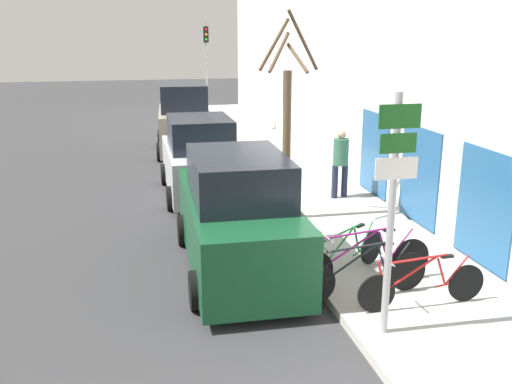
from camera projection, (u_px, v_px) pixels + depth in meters
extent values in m
plane|color=#333335|center=(211.00, 198.00, 15.31)|extent=(80.00, 80.00, 0.00)
cube|color=#ADA89E|center=(279.00, 167.00, 18.45)|extent=(3.20, 32.00, 0.15)
cube|color=silver|center=(333.00, 67.00, 17.95)|extent=(0.20, 32.00, 6.50)
cube|color=#26598C|center=(484.00, 208.00, 10.37)|extent=(0.03, 1.67, 2.15)
cube|color=#26598C|center=(419.00, 176.00, 12.68)|extent=(0.03, 1.67, 2.15)
cube|color=#26598C|center=(374.00, 154.00, 14.99)|extent=(0.03, 1.67, 2.15)
cylinder|color=#939399|center=(391.00, 219.00, 7.75)|extent=(0.10, 0.10, 3.43)
cube|color=#19591E|center=(400.00, 116.00, 7.31)|extent=(0.58, 0.02, 0.32)
cube|color=#19591E|center=(398.00, 143.00, 7.40)|extent=(0.51, 0.02, 0.26)
cube|color=white|center=(396.00, 169.00, 7.49)|extent=(0.60, 0.02, 0.29)
cylinder|color=black|center=(376.00, 294.00, 8.70)|extent=(0.62, 0.05, 0.62)
cylinder|color=black|center=(466.00, 283.00, 9.07)|extent=(0.62, 0.05, 0.62)
cylinder|color=red|center=(412.00, 273.00, 8.76)|extent=(0.87, 0.06, 0.51)
cylinder|color=red|center=(418.00, 259.00, 8.72)|extent=(1.01, 0.07, 0.08)
cylinder|color=red|center=(441.00, 271.00, 8.89)|extent=(0.19, 0.04, 0.44)
cylinder|color=red|center=(451.00, 284.00, 9.00)|extent=(0.55, 0.05, 0.07)
cylinder|color=red|center=(457.00, 270.00, 8.96)|extent=(0.41, 0.04, 0.50)
cylinder|color=red|center=(382.00, 277.00, 8.65)|extent=(0.19, 0.04, 0.53)
cube|color=black|center=(447.00, 256.00, 8.84)|extent=(0.20, 0.09, 0.04)
cylinder|color=#99999E|center=(388.00, 261.00, 8.60)|extent=(0.04, 0.44, 0.02)
cylinder|color=black|center=(316.00, 284.00, 8.96)|extent=(0.67, 0.10, 0.67)
cylinder|color=black|center=(407.00, 272.00, 9.44)|extent=(0.67, 0.10, 0.67)
cylinder|color=black|center=(352.00, 262.00, 9.06)|extent=(0.92, 0.12, 0.55)
cylinder|color=black|center=(358.00, 247.00, 9.02)|extent=(1.07, 0.13, 0.09)
cylinder|color=black|center=(382.00, 259.00, 9.22)|extent=(0.20, 0.05, 0.48)
cylinder|color=black|center=(392.00, 272.00, 9.35)|extent=(0.58, 0.08, 0.08)
cylinder|color=black|center=(398.00, 259.00, 9.31)|extent=(0.44, 0.07, 0.54)
cylinder|color=black|center=(321.00, 267.00, 8.91)|extent=(0.20, 0.05, 0.58)
cube|color=black|center=(387.00, 244.00, 9.18)|extent=(0.21, 0.10, 0.04)
cylinder|color=#99999E|center=(327.00, 250.00, 8.86)|extent=(0.06, 0.44, 0.02)
cylinder|color=black|center=(313.00, 271.00, 9.39)|extent=(0.72, 0.10, 0.72)
cylinder|color=black|center=(410.00, 258.00, 9.92)|extent=(0.72, 0.10, 0.72)
cylinder|color=#8C1E72|center=(352.00, 248.00, 9.50)|extent=(1.03, 0.13, 0.59)
cylinder|color=#8C1E72|center=(357.00, 233.00, 9.46)|extent=(1.19, 0.14, 0.09)
cylinder|color=#8C1E72|center=(383.00, 246.00, 9.68)|extent=(0.22, 0.06, 0.51)
cylinder|color=#8C1E72|center=(394.00, 259.00, 9.82)|extent=(0.65, 0.09, 0.08)
cylinder|color=#8C1E72|center=(400.00, 245.00, 9.78)|extent=(0.48, 0.07, 0.57)
cylinder|color=#8C1E72|center=(319.00, 253.00, 9.33)|extent=(0.22, 0.05, 0.62)
cube|color=black|center=(389.00, 230.00, 9.63)|extent=(0.21, 0.10, 0.04)
cylinder|color=#99999E|center=(324.00, 235.00, 9.28)|extent=(0.06, 0.44, 0.02)
cylinder|color=black|center=(316.00, 273.00, 9.40)|extent=(0.56, 0.39, 0.65)
cylinder|color=black|center=(371.00, 247.00, 10.54)|extent=(0.56, 0.39, 0.65)
cylinder|color=#197233|center=(339.00, 246.00, 9.74)|extent=(0.79, 0.55, 0.54)
cylinder|color=#197233|center=(342.00, 233.00, 9.74)|extent=(0.91, 0.63, 0.08)
cylinder|color=#197233|center=(357.00, 240.00, 10.12)|extent=(0.19, 0.14, 0.47)
cylinder|color=#197233|center=(363.00, 250.00, 10.33)|extent=(0.50, 0.35, 0.08)
cylinder|color=#197233|center=(366.00, 237.00, 10.33)|extent=(0.38, 0.27, 0.52)
cylinder|color=#197233|center=(320.00, 256.00, 9.38)|extent=(0.18, 0.14, 0.56)
cube|color=black|center=(360.00, 226.00, 10.11)|extent=(0.21, 0.18, 0.04)
cylinder|color=#99999E|center=(323.00, 239.00, 9.36)|extent=(0.27, 0.38, 0.02)
cube|color=#144728|center=(237.00, 228.00, 10.56)|extent=(1.90, 4.78, 1.26)
cube|color=black|center=(238.00, 177.00, 10.10)|extent=(1.68, 2.50, 0.81)
cylinder|color=black|center=(183.00, 230.00, 11.91)|extent=(0.23, 0.65, 0.64)
cylinder|color=black|center=(268.00, 224.00, 12.25)|extent=(0.23, 0.65, 0.64)
cylinder|color=black|center=(197.00, 290.00, 9.13)|extent=(0.23, 0.65, 0.64)
cylinder|color=black|center=(305.00, 281.00, 9.47)|extent=(0.23, 0.65, 0.64)
cube|color=#B2B7BC|center=(200.00, 168.00, 15.48)|extent=(1.78, 4.14, 1.14)
cube|color=black|center=(200.00, 133.00, 15.05)|extent=(1.60, 2.15, 0.83)
cylinder|color=black|center=(165.00, 174.00, 16.62)|extent=(0.22, 0.62, 0.62)
cylinder|color=black|center=(225.00, 171.00, 16.98)|extent=(0.22, 0.62, 0.62)
cylinder|color=black|center=(171.00, 198.00, 14.21)|extent=(0.22, 0.62, 0.62)
cylinder|color=black|center=(241.00, 194.00, 14.57)|extent=(0.22, 0.62, 0.62)
cube|color=gray|center=(185.00, 129.00, 20.83)|extent=(2.05, 4.22, 1.39)
cube|color=black|center=(184.00, 97.00, 20.36)|extent=(1.74, 2.24, 0.95)
cylinder|color=black|center=(161.00, 138.00, 22.06)|extent=(0.26, 0.67, 0.65)
cylinder|color=black|center=(207.00, 137.00, 22.32)|extent=(0.26, 0.67, 0.65)
cylinder|color=black|center=(160.00, 152.00, 19.64)|extent=(0.26, 0.67, 0.65)
cylinder|color=black|center=(212.00, 150.00, 19.90)|extent=(0.26, 0.67, 0.65)
cylinder|color=#1E2338|center=(344.00, 180.00, 14.84)|extent=(0.16, 0.16, 0.86)
cylinder|color=#1E2338|center=(335.00, 182.00, 14.71)|extent=(0.16, 0.16, 0.86)
cylinder|color=#33664C|center=(341.00, 152.00, 14.57)|extent=(0.39, 0.39, 0.68)
sphere|color=tan|center=(342.00, 134.00, 14.44)|extent=(0.23, 0.23, 0.23)
cylinder|color=brown|center=(287.00, 147.00, 12.77)|extent=(0.19, 0.19, 3.36)
cylinder|color=brown|center=(279.00, 52.00, 11.93)|extent=(0.61, 0.56, 0.83)
cylinder|color=brown|center=(303.00, 40.00, 12.33)|extent=(0.82, 0.32, 1.29)
cylinder|color=brown|center=(280.00, 52.00, 12.41)|extent=(0.34, 0.57, 0.83)
cylinder|color=brown|center=(274.00, 45.00, 12.11)|extent=(0.69, 0.09, 1.11)
cylinder|color=brown|center=(298.00, 58.00, 11.93)|extent=(0.32, 0.77, 0.61)
cylinder|color=#939399|center=(207.00, 78.00, 24.30)|extent=(0.10, 0.10, 4.50)
cube|color=black|center=(206.00, 34.00, 23.71)|extent=(0.20, 0.16, 0.64)
sphere|color=red|center=(206.00, 29.00, 23.57)|extent=(0.11, 0.11, 0.11)
sphere|color=orange|center=(206.00, 34.00, 23.63)|extent=(0.11, 0.11, 0.11)
sphere|color=green|center=(206.00, 39.00, 23.68)|extent=(0.11, 0.11, 0.11)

